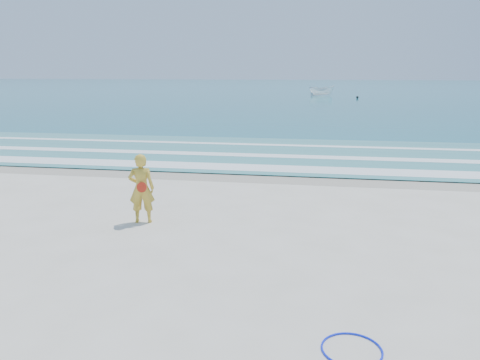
# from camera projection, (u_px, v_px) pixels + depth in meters

# --- Properties ---
(ground) EXTENTS (400.00, 400.00, 0.00)m
(ground) POSITION_uv_depth(u_px,v_px,m) (196.00, 272.00, 9.46)
(ground) COLOR silver
(ground) RESTS_ON ground
(wet_sand) EXTENTS (400.00, 2.40, 0.00)m
(wet_sand) POSITION_uv_depth(u_px,v_px,m) (256.00, 176.00, 18.10)
(wet_sand) COLOR #B2A893
(wet_sand) RESTS_ON ground
(ocean) EXTENTS (400.00, 190.00, 0.04)m
(ocean) POSITION_uv_depth(u_px,v_px,m) (310.00, 88.00, 110.24)
(ocean) COLOR #19727F
(ocean) RESTS_ON ground
(shallow) EXTENTS (400.00, 10.00, 0.01)m
(shallow) POSITION_uv_depth(u_px,v_px,m) (270.00, 153.00, 22.89)
(shallow) COLOR #59B7AD
(shallow) RESTS_ON ocean
(foam_near) EXTENTS (400.00, 1.40, 0.01)m
(foam_near) POSITION_uv_depth(u_px,v_px,m) (260.00, 168.00, 19.34)
(foam_near) COLOR white
(foam_near) RESTS_ON shallow
(foam_mid) EXTENTS (400.00, 0.90, 0.01)m
(foam_mid) POSITION_uv_depth(u_px,v_px,m) (268.00, 156.00, 22.12)
(foam_mid) COLOR white
(foam_mid) RESTS_ON shallow
(foam_far) EXTENTS (400.00, 0.60, 0.01)m
(foam_far) POSITION_uv_depth(u_px,v_px,m) (274.00, 145.00, 25.29)
(foam_far) COLOR white
(foam_far) RESTS_ON shallow
(hoop) EXTENTS (0.99, 0.99, 0.03)m
(hoop) POSITION_uv_depth(u_px,v_px,m) (352.00, 349.00, 6.81)
(hoop) COLOR #0D23ED
(hoop) RESTS_ON ground
(boat) EXTENTS (4.26, 2.49, 1.55)m
(boat) POSITION_uv_depth(u_px,v_px,m) (322.00, 91.00, 75.03)
(boat) COLOR white
(boat) RESTS_ON ocean
(buoy) EXTENTS (0.36, 0.36, 0.36)m
(buoy) POSITION_uv_depth(u_px,v_px,m) (357.00, 97.00, 67.20)
(buoy) COLOR black
(buoy) RESTS_ON ocean
(woman) EXTENTS (0.76, 0.58, 1.87)m
(woman) POSITION_uv_depth(u_px,v_px,m) (141.00, 188.00, 12.38)
(woman) COLOR gold
(woman) RESTS_ON ground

